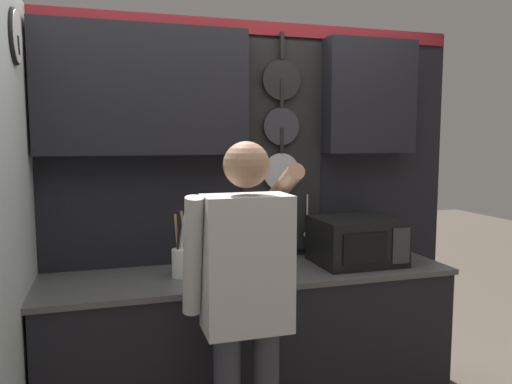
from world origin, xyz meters
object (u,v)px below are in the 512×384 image
object	(u,v)px
microwave	(357,241)
utensil_crock	(182,260)
person	(246,292)
knife_block	(231,254)

from	to	relation	value
microwave	utensil_crock	size ratio (longest dim) A/B	1.36
microwave	person	size ratio (longest dim) A/B	0.30
knife_block	utensil_crock	xyz separation A→B (m)	(-0.27, 0.00, -0.01)
microwave	knife_block	distance (m)	0.77
utensil_crock	microwave	bearing A→B (deg)	-0.14
knife_block	person	world-z (taller)	person
utensil_crock	person	xyz separation A→B (m)	(0.20, -0.55, -0.03)
utensil_crock	person	size ratio (longest dim) A/B	0.22
person	utensil_crock	bearing A→B (deg)	110.20
utensil_crock	person	bearing A→B (deg)	-69.80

